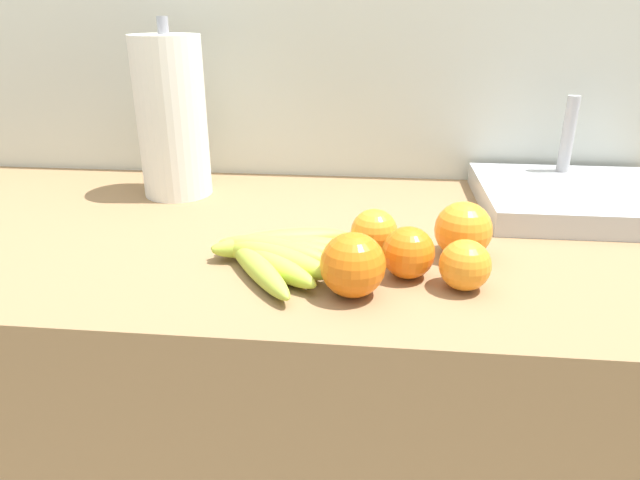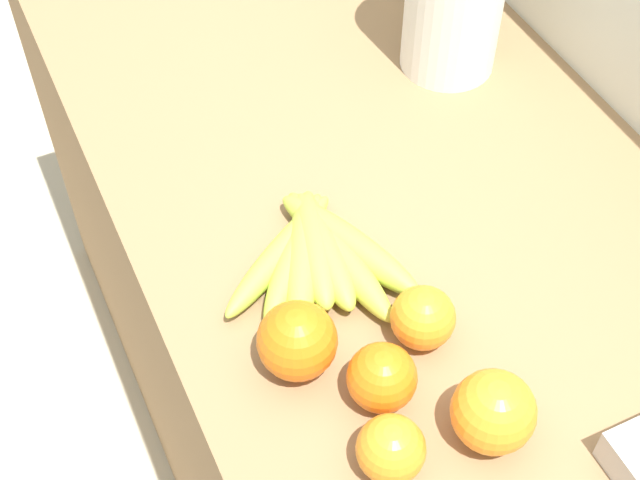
{
  "view_description": "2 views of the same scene",
  "coord_description": "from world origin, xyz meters",
  "px_view_note": "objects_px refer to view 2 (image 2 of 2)",
  "views": [
    {
      "loc": [
        0.1,
        -0.85,
        1.22
      ],
      "look_at": [
        0.03,
        -0.13,
        0.91
      ],
      "focal_mm": 31.65,
      "sensor_mm": 36.0,
      "label": 1
    },
    {
      "loc": [
        0.55,
        -0.41,
        1.69
      ],
      "look_at": [
        -0.05,
        -0.13,
        0.9
      ],
      "focal_mm": 51.35,
      "sensor_mm": 36.0,
      "label": 2
    }
  ],
  "objects_px": {
    "orange_right": "(493,412)",
    "banana_bunch": "(318,252)",
    "orange_far_right": "(423,318)",
    "orange_center": "(382,378)",
    "orange_back_left": "(391,449)",
    "orange_front": "(297,341)"
  },
  "relations": [
    {
      "from": "orange_right",
      "to": "banana_bunch",
      "type": "bearing_deg",
      "value": -167.17
    },
    {
      "from": "orange_right",
      "to": "orange_center",
      "type": "xyz_separation_m",
      "value": [
        -0.08,
        -0.08,
        -0.01
      ]
    },
    {
      "from": "orange_front",
      "to": "orange_center",
      "type": "relative_size",
      "value": 1.17
    },
    {
      "from": "orange_center",
      "to": "banana_bunch",
      "type": "bearing_deg",
      "value": 175.04
    },
    {
      "from": "orange_back_left",
      "to": "orange_front",
      "type": "relative_size",
      "value": 0.8
    },
    {
      "from": "orange_right",
      "to": "orange_front",
      "type": "xyz_separation_m",
      "value": [
        -0.15,
        -0.14,
        0.0
      ]
    },
    {
      "from": "banana_bunch",
      "to": "orange_right",
      "type": "bearing_deg",
      "value": 12.83
    },
    {
      "from": "orange_back_left",
      "to": "orange_far_right",
      "type": "xyz_separation_m",
      "value": [
        -0.12,
        0.1,
        0.0
      ]
    },
    {
      "from": "orange_far_right",
      "to": "orange_back_left",
      "type": "bearing_deg",
      "value": -40.33
    },
    {
      "from": "banana_bunch",
      "to": "orange_right",
      "type": "height_order",
      "value": "orange_right"
    },
    {
      "from": "orange_right",
      "to": "orange_front",
      "type": "height_order",
      "value": "same"
    },
    {
      "from": "orange_front",
      "to": "orange_center",
      "type": "distance_m",
      "value": 0.09
    },
    {
      "from": "orange_front",
      "to": "orange_back_left",
      "type": "bearing_deg",
      "value": 12.58
    },
    {
      "from": "banana_bunch",
      "to": "orange_far_right",
      "type": "height_order",
      "value": "orange_far_right"
    },
    {
      "from": "orange_back_left",
      "to": "banana_bunch",
      "type": "bearing_deg",
      "value": 170.33
    },
    {
      "from": "orange_far_right",
      "to": "banana_bunch",
      "type": "bearing_deg",
      "value": -157.8
    },
    {
      "from": "banana_bunch",
      "to": "orange_center",
      "type": "bearing_deg",
      "value": -4.96
    },
    {
      "from": "orange_right",
      "to": "orange_center",
      "type": "distance_m",
      "value": 0.11
    },
    {
      "from": "banana_bunch",
      "to": "orange_back_left",
      "type": "bearing_deg",
      "value": -9.67
    },
    {
      "from": "banana_bunch",
      "to": "orange_center",
      "type": "distance_m",
      "value": 0.19
    },
    {
      "from": "orange_back_left",
      "to": "orange_front",
      "type": "distance_m",
      "value": 0.15
    },
    {
      "from": "orange_back_left",
      "to": "orange_front",
      "type": "xyz_separation_m",
      "value": [
        -0.14,
        -0.03,
        0.01
      ]
    }
  ]
}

